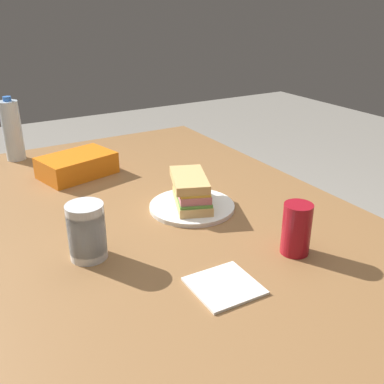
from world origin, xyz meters
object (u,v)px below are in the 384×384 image
water_bottle_tall (12,130)px  plastic_cup_stack (87,231)px  dining_table (148,239)px  paper_plate (192,206)px  soda_can_red (296,229)px  chip_bag (77,165)px  sandwich (191,191)px

water_bottle_tall → plastic_cup_stack: bearing=-179.1°
dining_table → paper_plate: bearing=-108.0°
water_bottle_tall → paper_plate: bearing=-153.4°
soda_can_red → chip_bag: size_ratio=0.53×
sandwich → plastic_cup_stack: bearing=107.7°
sandwich → soda_can_red: size_ratio=1.68×
soda_can_red → water_bottle_tall: bearing=23.1°
paper_plate → chip_bag: bearing=25.7°
soda_can_red → paper_plate: bearing=15.0°
dining_table → plastic_cup_stack: (-0.14, 0.21, 0.15)m
dining_table → sandwich: 0.19m
water_bottle_tall → plastic_cup_stack: water_bottle_tall is taller
soda_can_red → water_bottle_tall: size_ratio=0.54×
dining_table → soda_can_red: soda_can_red is taller
dining_table → plastic_cup_stack: bearing=123.8°
dining_table → soda_can_red: (-0.36, -0.21, 0.14)m
sandwich → soda_can_red: (-0.32, -0.09, 0.01)m
sandwich → soda_can_red: 0.34m
dining_table → chip_bag: size_ratio=6.39×
dining_table → sandwich: bearing=-106.2°
soda_can_red → plastic_cup_stack: bearing=62.1°
dining_table → paper_plate: size_ratio=6.20×
chip_bag → soda_can_red: bearing=96.8°
water_bottle_tall → chip_bag: bearing=-152.0°
dining_table → plastic_cup_stack: size_ratio=11.21×
dining_table → soda_can_red: 0.44m
paper_plate → soda_can_red: soda_can_red is taller
dining_table → chip_bag: (0.37, 0.08, 0.12)m
chip_bag → dining_table: bearing=87.3°
paper_plate → chip_bag: 0.46m
paper_plate → soda_can_red: (-0.32, -0.09, 0.06)m
water_bottle_tall → sandwich: bearing=-153.2°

